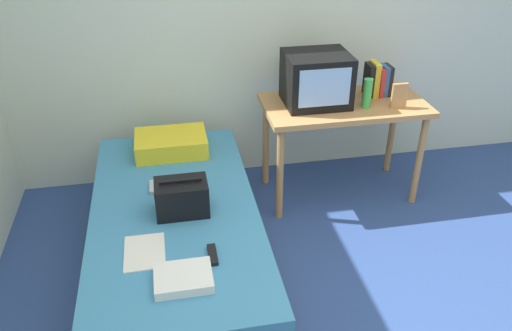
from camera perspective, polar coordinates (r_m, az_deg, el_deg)
wall_back at (r=3.93m, az=1.14°, el=16.88°), size 5.20×0.10×2.60m
bed at (r=3.21m, az=-8.73°, el=-8.22°), size 1.00×2.00×0.47m
desk at (r=3.78m, az=9.68°, el=5.56°), size 1.16×0.60×0.76m
tv at (r=3.63m, az=6.72°, el=9.51°), size 0.44×0.39×0.36m
water_bottle at (r=3.65m, az=12.24°, el=7.84°), size 0.06×0.06×0.21m
book_row at (r=3.87m, az=13.34°, el=9.23°), size 0.18×0.16×0.25m
picture_frame at (r=3.70m, az=15.61°, el=7.46°), size 0.11×0.02×0.18m
pillow at (r=3.64m, az=-9.40°, el=2.43°), size 0.49×0.35×0.13m
handbag at (r=2.98m, az=-8.24°, el=-3.51°), size 0.30×0.20×0.23m
magazine at (r=2.77m, az=-12.26°, el=-9.37°), size 0.21×0.29×0.01m
remote_dark at (r=2.69m, az=-4.84°, el=-9.84°), size 0.04×0.16×0.02m
remote_silver at (r=3.26m, az=-11.35°, el=-2.37°), size 0.04×0.14×0.02m
folded_towel at (r=2.56m, az=-8.07°, el=-12.27°), size 0.28×0.22×0.05m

